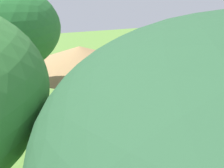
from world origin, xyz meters
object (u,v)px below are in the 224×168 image
(guest_beside_umbrella, at_px, (103,83))
(zebra_nearest_camera, at_px, (173,86))
(guest_behind_table, at_px, (78,121))
(patio_chair_west_end, at_px, (111,104))
(patio_dining_table, at_px, (83,106))
(patio_chair_near_hut, at_px, (76,125))
(patio_chair_near_lawn, at_px, (62,101))
(striped_lounge_chair, at_px, (144,81))
(shade_umbrella, at_px, (80,57))
(zebra_toward_hut, at_px, (150,112))
(standing_watcher, at_px, (146,55))
(zebra_by_umbrella, at_px, (90,66))

(guest_beside_umbrella, xyz_separation_m, zebra_nearest_camera, (-2.90, 1.31, -0.05))
(guest_behind_table, bearing_deg, patio_chair_west_end, -45.18)
(patio_dining_table, relative_size, patio_chair_near_hut, 1.66)
(zebra_nearest_camera, bearing_deg, patio_chair_near_lawn, -43.82)
(patio_chair_near_hut, xyz_separation_m, striped_lounge_chair, (-4.56, -3.43, -0.27))
(shade_umbrella, height_order, zebra_toward_hut, shade_umbrella)
(guest_beside_umbrella, relative_size, standing_watcher, 0.99)
(patio_chair_west_end, height_order, standing_watcher, standing_watcher)
(patio_chair_near_hut, relative_size, standing_watcher, 0.53)
(patio_dining_table, xyz_separation_m, zebra_by_umbrella, (-1.36, -3.71, 0.35))
(patio_chair_west_end, relative_size, guest_behind_table, 0.53)
(patio_dining_table, xyz_separation_m, zebra_toward_hut, (-2.01, 1.89, 0.30))
(patio_dining_table, relative_size, zebra_toward_hut, 0.80)
(shade_umbrella, distance_m, striped_lounge_chair, 5.28)
(zebra_toward_hut, bearing_deg, patio_chair_near_hut, -49.54)
(shade_umbrella, bearing_deg, zebra_toward_hut, 136.73)
(patio_dining_table, bearing_deg, shade_umbrella, 180.00)
(shade_umbrella, relative_size, guest_behind_table, 2.54)
(zebra_toward_hut, bearing_deg, striped_lounge_chair, -147.54)
(patio_dining_table, height_order, striped_lounge_chair, patio_dining_table)
(patio_dining_table, distance_m, guest_behind_table, 1.81)
(guest_beside_umbrella, bearing_deg, standing_watcher, -59.60)
(patio_chair_west_end, distance_m, zebra_toward_hut, 2.05)
(shade_umbrella, xyz_separation_m, patio_chair_west_end, (-1.20, 0.05, -2.19))
(standing_watcher, bearing_deg, patio_dining_table, 84.48)
(patio_dining_table, xyz_separation_m, guest_behind_table, (0.55, 1.68, 0.36))
(striped_lounge_chair, bearing_deg, zebra_nearest_camera, -168.86)
(patio_chair_near_hut, relative_size, guest_behind_table, 0.53)
(guest_beside_umbrella, distance_m, zebra_by_umbrella, 2.60)
(patio_dining_table, distance_m, standing_watcher, 6.99)
(patio_dining_table, height_order, patio_chair_near_lawn, patio_chair_near_lawn)
(striped_lounge_chair, relative_size, zebra_nearest_camera, 0.42)
(standing_watcher, bearing_deg, striped_lounge_chair, 103.92)
(shade_umbrella, xyz_separation_m, zebra_nearest_camera, (-4.14, 0.20, -1.75))
(patio_chair_near_hut, height_order, guest_behind_table, guest_behind_table)
(guest_beside_umbrella, height_order, striped_lounge_chair, guest_beside_umbrella)
(guest_behind_table, relative_size, zebra_nearest_camera, 0.80)
(shade_umbrella, height_order, guest_behind_table, shade_umbrella)
(patio_chair_west_end, bearing_deg, shade_umbrella, 90.00)
(standing_watcher, distance_m, zebra_nearest_camera, 4.87)
(guest_beside_umbrella, relative_size, striped_lounge_chair, 1.91)
(patio_dining_table, bearing_deg, guest_beside_umbrella, -138.29)
(patio_chair_west_end, xyz_separation_m, patio_chair_near_lawn, (1.88, -1.05, 0.00))
(guest_beside_umbrella, xyz_separation_m, guest_behind_table, (1.80, 2.79, 0.00))
(patio_dining_table, distance_m, zebra_nearest_camera, 4.16)
(patio_chair_west_end, distance_m, standing_watcher, 6.18)
(patio_dining_table, height_order, guest_behind_table, guest_behind_table)
(patio_chair_near_lawn, xyz_separation_m, zebra_toward_hut, (-2.69, 2.88, 0.43))
(guest_behind_table, height_order, zebra_by_umbrella, guest_behind_table)
(shade_umbrella, relative_size, zebra_nearest_camera, 2.04)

